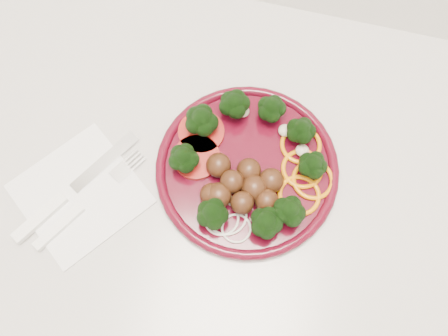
% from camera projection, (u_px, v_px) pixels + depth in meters
% --- Properties ---
extents(counter, '(2.40, 0.60, 0.90)m').
position_uv_depth(counter, '(300.00, 262.00, 1.09)').
color(counter, silver).
rests_on(counter, ground).
extents(plate, '(0.25, 0.25, 0.06)m').
position_uv_depth(plate, '(248.00, 168.00, 0.67)').
color(plate, '#410613').
rests_on(plate, counter).
extents(napkin, '(0.21, 0.21, 0.00)m').
position_uv_depth(napkin, '(80.00, 194.00, 0.68)').
color(napkin, white).
rests_on(napkin, counter).
extents(knife, '(0.12, 0.19, 0.01)m').
position_uv_depth(knife, '(61.00, 200.00, 0.67)').
color(knife, silver).
rests_on(knife, napkin).
extents(fork, '(0.11, 0.17, 0.01)m').
position_uv_depth(fork, '(72.00, 215.00, 0.66)').
color(fork, white).
rests_on(fork, napkin).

